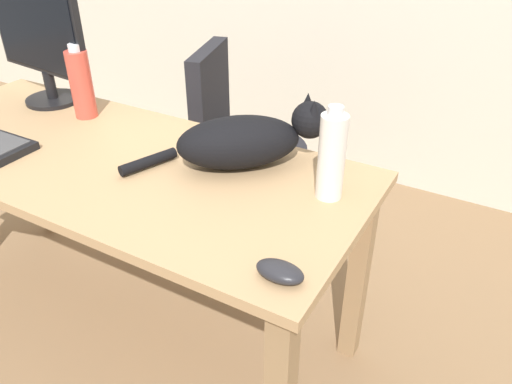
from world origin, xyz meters
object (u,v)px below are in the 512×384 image
at_px(monitor, 40,42).
at_px(cat, 246,139).
at_px(computer_mouse, 280,271).
at_px(water_bottle, 81,84).
at_px(office_chair, 243,169).
at_px(spray_bottle, 332,156).

distance_m(monitor, cat, 0.91).
height_order(computer_mouse, water_bottle, water_bottle).
bearing_deg(cat, office_chair, 122.21).
xyz_separation_m(office_chair, water_bottle, (-0.37, -0.46, 0.46)).
bearing_deg(spray_bottle, office_chair, 137.80).
height_order(monitor, cat, monitor).
distance_m(cat, computer_mouse, 0.52).
distance_m(monitor, water_bottle, 0.24).
xyz_separation_m(office_chair, monitor, (-0.59, -0.43, 0.57)).
height_order(cat, spray_bottle, spray_bottle).
height_order(monitor, water_bottle, monitor).
xyz_separation_m(cat, water_bottle, (-0.68, 0.02, 0.04)).
relative_size(cat, spray_bottle, 1.88).
bearing_deg(office_chair, water_bottle, -128.47).
height_order(office_chair, spray_bottle, spray_bottle).
height_order(office_chair, water_bottle, water_bottle).
bearing_deg(water_bottle, cat, -2.10).
distance_m(office_chair, computer_mouse, 1.15).
xyz_separation_m(monitor, cat, (0.89, -0.06, -0.15)).
bearing_deg(office_chair, spray_bottle, -42.20).
bearing_deg(computer_mouse, spray_bottle, 96.00).
bearing_deg(water_bottle, spray_bottle, -4.18).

